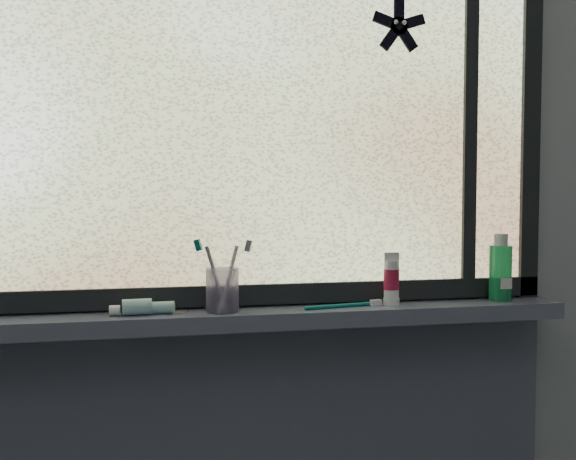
# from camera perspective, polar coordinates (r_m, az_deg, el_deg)

# --- Properties ---
(wall_back) EXTENTS (3.00, 0.01, 2.50)m
(wall_back) POSITION_cam_1_polar(r_m,az_deg,el_deg) (1.59, -4.28, 1.52)
(wall_back) COLOR #9EA3A8
(wall_back) RESTS_ON ground
(windowsill) EXTENTS (1.62, 0.14, 0.04)m
(windowsill) POSITION_cam_1_polar(r_m,az_deg,el_deg) (1.55, -3.87, -7.84)
(windowsill) COLOR #50556B
(windowsill) RESTS_ON wall_back
(window_pane) EXTENTS (1.50, 0.01, 1.00)m
(window_pane) POSITION_cam_1_polar(r_m,az_deg,el_deg) (1.59, -4.21, 11.64)
(window_pane) COLOR silver
(window_pane) RESTS_ON wall_back
(frame_bottom) EXTENTS (1.60, 0.03, 0.05)m
(frame_bottom) POSITION_cam_1_polar(r_m,az_deg,el_deg) (1.59, -4.12, -5.75)
(frame_bottom) COLOR black
(frame_bottom) RESTS_ON windowsill
(frame_right) EXTENTS (0.05, 0.03, 1.10)m
(frame_right) POSITION_cam_1_polar(r_m,az_deg,el_deg) (1.86, 20.67, 10.21)
(frame_right) COLOR black
(frame_right) RESTS_ON wall_back
(frame_mullion) EXTENTS (0.03, 0.03, 1.00)m
(frame_mullion) POSITION_cam_1_polar(r_m,az_deg,el_deg) (1.77, 15.81, 10.66)
(frame_mullion) COLOR black
(frame_mullion) RESTS_ON wall_back
(starfish_sticker) EXTENTS (0.15, 0.02, 0.15)m
(starfish_sticker) POSITION_cam_1_polar(r_m,az_deg,el_deg) (1.72, 9.83, 17.43)
(starfish_sticker) COLOR black
(starfish_sticker) RESTS_ON window_pane
(toothpaste_tube) EXTENTS (0.21, 0.04, 0.04)m
(toothpaste_tube) POSITION_cam_1_polar(r_m,az_deg,el_deg) (1.51, -12.45, -6.67)
(toothpaste_tube) COLOR white
(toothpaste_tube) RESTS_ON windowsill
(toothbrush_cup) EXTENTS (0.10, 0.10, 0.10)m
(toothbrush_cup) POSITION_cam_1_polar(r_m,az_deg,el_deg) (1.52, -5.85, -5.34)
(toothbrush_cup) COLOR #998CBA
(toothbrush_cup) RESTS_ON windowsill
(toothbrush_lying) EXTENTS (0.22, 0.06, 0.01)m
(toothbrush_lying) POSITION_cam_1_polar(r_m,az_deg,el_deg) (1.57, 4.49, -6.65)
(toothbrush_lying) COLOR #0B6866
(toothbrush_lying) RESTS_ON windowsill
(mouthwash_bottle) EXTENTS (0.07, 0.07, 0.14)m
(mouthwash_bottle) POSITION_cam_1_polar(r_m,az_deg,el_deg) (1.76, 18.36, -3.15)
(mouthwash_bottle) COLOR #22B063
(mouthwash_bottle) RESTS_ON windowsill
(cream_tube) EXTENTS (0.05, 0.05, 0.09)m
(cream_tube) POSITION_cam_1_polar(r_m,az_deg,el_deg) (1.62, 9.18, -4.14)
(cream_tube) COLOR silver
(cream_tube) RESTS_ON windowsill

